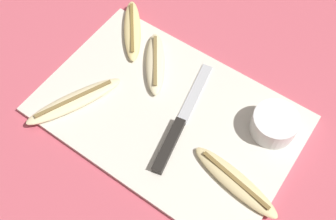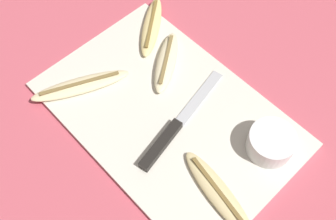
{
  "view_description": "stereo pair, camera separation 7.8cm",
  "coord_description": "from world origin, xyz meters",
  "px_view_note": "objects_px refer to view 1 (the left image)",
  "views": [
    {
      "loc": [
        0.23,
        -0.32,
        0.7
      ],
      "look_at": [
        0.0,
        0.0,
        0.02
      ],
      "focal_mm": 42.0,
      "sensor_mm": 36.0,
      "label": 1
    },
    {
      "loc": [
        0.28,
        -0.27,
        0.7
      ],
      "look_at": [
        0.0,
        0.0,
        0.02
      ],
      "focal_mm": 42.0,
      "sensor_mm": 36.0,
      "label": 2
    }
  ],
  "objects_px": {
    "banana_pale_long": "(155,63)",
    "banana_golden_short": "(132,30)",
    "prep_bowl": "(274,124)",
    "knife": "(174,134)",
    "banana_cream_curved": "(75,101)",
    "banana_mellow_near": "(235,181)"
  },
  "relations": [
    {
      "from": "banana_cream_curved",
      "to": "banana_mellow_near",
      "type": "bearing_deg",
      "value": 6.27
    },
    {
      "from": "banana_mellow_near",
      "to": "banana_pale_long",
      "type": "bearing_deg",
      "value": 154.34
    },
    {
      "from": "banana_pale_long",
      "to": "prep_bowl",
      "type": "xyz_separation_m",
      "value": [
        0.28,
        0.01,
        0.01
      ]
    },
    {
      "from": "banana_pale_long",
      "to": "banana_golden_short",
      "type": "height_order",
      "value": "banana_pale_long"
    },
    {
      "from": "knife",
      "to": "banana_pale_long",
      "type": "height_order",
      "value": "banana_pale_long"
    },
    {
      "from": "knife",
      "to": "banana_pale_long",
      "type": "xyz_separation_m",
      "value": [
        -0.13,
        0.12,
        0.0
      ]
    },
    {
      "from": "banana_mellow_near",
      "to": "banana_golden_short",
      "type": "distance_m",
      "value": 0.41
    },
    {
      "from": "banana_pale_long",
      "to": "prep_bowl",
      "type": "distance_m",
      "value": 0.28
    },
    {
      "from": "knife",
      "to": "banana_cream_curved",
      "type": "height_order",
      "value": "banana_cream_curved"
    },
    {
      "from": "banana_pale_long",
      "to": "banana_golden_short",
      "type": "xyz_separation_m",
      "value": [
        -0.1,
        0.05,
        -0.0
      ]
    },
    {
      "from": "knife",
      "to": "banana_mellow_near",
      "type": "xyz_separation_m",
      "value": [
        0.14,
        -0.02,
        0.0
      ]
    },
    {
      "from": "knife",
      "to": "prep_bowl",
      "type": "relative_size",
      "value": 3.0
    },
    {
      "from": "knife",
      "to": "banana_mellow_near",
      "type": "height_order",
      "value": "same"
    },
    {
      "from": "banana_pale_long",
      "to": "banana_cream_curved",
      "type": "relative_size",
      "value": 0.75
    },
    {
      "from": "banana_cream_curved",
      "to": "banana_golden_short",
      "type": "bearing_deg",
      "value": 94.91
    },
    {
      "from": "prep_bowl",
      "to": "knife",
      "type": "bearing_deg",
      "value": -140.59
    },
    {
      "from": "banana_golden_short",
      "to": "prep_bowl",
      "type": "height_order",
      "value": "prep_bowl"
    },
    {
      "from": "banana_pale_long",
      "to": "banana_cream_curved",
      "type": "height_order",
      "value": "banana_pale_long"
    },
    {
      "from": "knife",
      "to": "banana_pale_long",
      "type": "bearing_deg",
      "value": 126.87
    },
    {
      "from": "knife",
      "to": "banana_golden_short",
      "type": "relative_size",
      "value": 1.65
    },
    {
      "from": "banana_pale_long",
      "to": "prep_bowl",
      "type": "relative_size",
      "value": 1.74
    },
    {
      "from": "banana_mellow_near",
      "to": "banana_cream_curved",
      "type": "xyz_separation_m",
      "value": [
        -0.35,
        -0.04,
        0.0
      ]
    }
  ]
}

